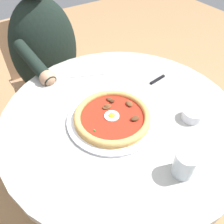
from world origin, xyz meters
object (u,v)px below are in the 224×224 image
water_glass (185,165)px  fork_utensil (88,75)px  ramekin_capers (192,114)px  cafe_chair_diner (43,72)px  steak_knife (162,77)px  dining_table (120,139)px  diner_person (52,80)px  pizza_on_plate (112,117)px

water_glass → fork_utensil: 0.58m
water_glass → ramekin_capers: size_ratio=1.13×
ramekin_capers → cafe_chair_diner: (0.95, 0.27, -0.26)m
steak_knife → water_glass: bearing=145.6°
dining_table → steak_knife: size_ratio=4.29×
ramekin_capers → dining_table: bearing=51.8°
water_glass → steak_knife: bearing=-34.4°
dining_table → cafe_chair_diner: 0.79m
steak_knife → ramekin_capers: 0.26m
diner_person → steak_knife: bearing=-149.2°
water_glass → pizza_on_plate: bearing=11.6°
dining_table → fork_utensil: (0.28, -0.01, 0.15)m
water_glass → cafe_chair_diner: (1.09, 0.08, -0.28)m
cafe_chair_diner → diner_person: bearing=-176.0°
diner_person → cafe_chair_diner: 0.14m
water_glass → ramekin_capers: 0.24m
dining_table → steak_knife: 0.33m
ramekin_capers → diner_person: bearing=17.6°
dining_table → steak_knife: (0.09, -0.28, 0.16)m
water_glass → steak_knife: (0.39, -0.27, -0.03)m
dining_table → cafe_chair_diner: (0.79, 0.06, -0.09)m
diner_person → cafe_chair_diner: (0.14, 0.01, -0.01)m
pizza_on_plate → water_glass: (-0.29, -0.06, 0.02)m
fork_utensil → diner_person: (0.37, 0.07, -0.23)m
dining_table → cafe_chair_diner: cafe_chair_diner is taller
fork_utensil → diner_person: 0.44m
pizza_on_plate → fork_utensil: 0.30m
pizza_on_plate → fork_utensil: pizza_on_plate is taller
fork_utensil → dining_table: bearing=177.3°
dining_table → ramekin_capers: ramekin_capers is taller
pizza_on_plate → fork_utensil: bearing=-11.7°
cafe_chair_diner → steak_knife: bearing=-153.7°
pizza_on_plate → water_glass: 0.30m
dining_table → ramekin_capers: size_ratio=12.25×
ramekin_capers → diner_person: 0.89m
ramekin_capers → diner_person: size_ratio=0.06×
pizza_on_plate → cafe_chair_diner: size_ratio=0.39×
dining_table → ramekin_capers: 0.31m
ramekin_capers → fork_utensil: bearing=23.2°
water_glass → steak_knife: size_ratio=0.40×
pizza_on_plate → cafe_chair_diner: bearing=1.2°
water_glass → diner_person: 0.99m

